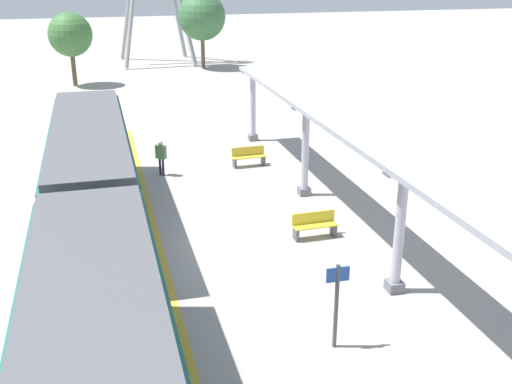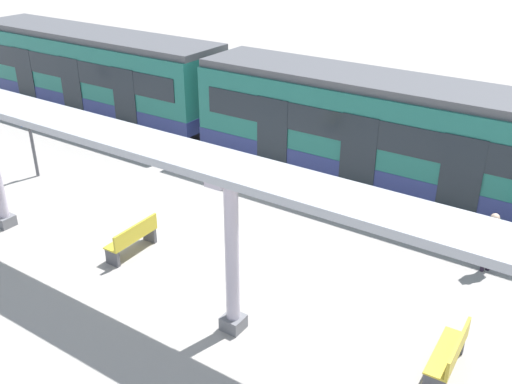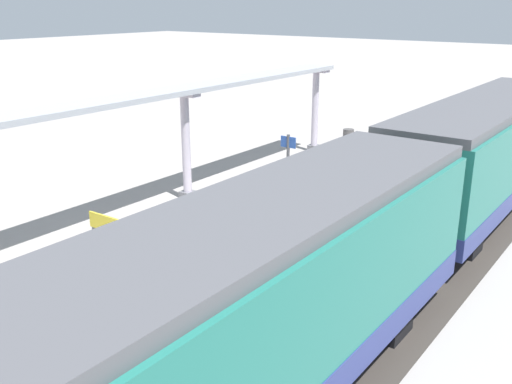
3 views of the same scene
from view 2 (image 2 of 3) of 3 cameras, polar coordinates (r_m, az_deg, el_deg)
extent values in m
plane|color=#9E9893|center=(16.52, -7.05, -2.78)|extent=(176.00, 176.00, 0.00)
cube|color=gold|center=(18.76, -0.70, 1.13)|extent=(0.44, 31.04, 0.01)
cube|color=#38332D|center=(20.15, 2.25, 2.94)|extent=(3.20, 43.04, 0.01)
cube|color=#206E62|center=(25.06, -15.35, 11.40)|extent=(2.60, 11.67, 2.60)
cube|color=navy|center=(25.32, -15.07, 9.17)|extent=(2.63, 11.69, 0.55)
cube|color=#515156|center=(24.75, -15.74, 14.57)|extent=(2.39, 11.67, 0.24)
cube|color=#1E262D|center=(24.18, -17.78, 11.34)|extent=(0.03, 10.74, 0.84)
cube|color=#1E262D|center=(26.60, -21.68, 10.77)|extent=(0.04, 1.10, 2.00)
cube|color=#1E262D|center=(24.31, -17.61, 10.06)|extent=(0.04, 1.10, 2.00)
cube|color=#1E262D|center=(22.17, -12.74, 9.15)|extent=(0.04, 1.10, 2.00)
cube|color=black|center=(22.92, -8.61, 6.45)|extent=(2.21, 0.90, 0.64)
cube|color=black|center=(28.32, -20.05, 8.99)|extent=(2.21, 0.90, 0.64)
cube|color=#206E62|center=(17.99, 11.79, 6.11)|extent=(2.60, 11.67, 2.60)
cube|color=navy|center=(18.36, 11.50, 3.11)|extent=(2.63, 11.69, 0.55)
cube|color=#515156|center=(17.57, 12.22, 10.46)|extent=(2.39, 11.67, 0.24)
cube|color=#1E262D|center=(16.74, 10.09, 5.88)|extent=(0.03, 10.74, 0.84)
cube|color=#1E262D|center=(18.22, 1.58, 6.09)|extent=(0.04, 1.10, 2.00)
cube|color=#1E262D|center=(16.94, 9.94, 4.10)|extent=(0.04, 1.10, 2.00)
cube|color=#1E262D|center=(16.09, 19.36, 1.74)|extent=(0.04, 1.10, 2.00)
cube|color=black|center=(17.69, 22.43, -1.50)|extent=(2.21, 0.90, 0.64)
cube|color=black|center=(20.16, 1.61, 3.94)|extent=(2.21, 0.90, 0.64)
cube|color=slate|center=(17.49, -23.24, -2.60)|extent=(0.44, 0.44, 0.30)
cube|color=slate|center=(12.46, -2.21, -12.59)|extent=(0.44, 0.44, 0.30)
cylinder|color=#B9AFC0|center=(11.45, -2.36, -5.83)|extent=(0.28, 0.28, 3.16)
cube|color=#B9AFC0|center=(10.68, -2.52, 1.65)|extent=(1.10, 0.36, 0.12)
cube|color=#A8AAB2|center=(13.17, -16.37, 6.09)|extent=(1.20, 24.71, 0.16)
cube|color=gold|center=(11.85, 18.06, -14.70)|extent=(1.52, 0.50, 0.04)
cube|color=gold|center=(11.69, 19.12, -14.12)|extent=(1.50, 0.12, 0.40)
cube|color=#4C4C51|center=(12.51, 18.74, -13.69)|extent=(0.12, 0.40, 0.42)
cube|color=gold|center=(15.06, -12.09, -4.36)|extent=(1.51, 0.48, 0.04)
cube|color=gold|center=(14.83, -11.64, -3.84)|extent=(1.50, 0.10, 0.40)
cube|color=#4C4C51|center=(14.79, -13.80, -6.21)|extent=(0.11, 0.40, 0.42)
cube|color=#4C4C51|center=(15.58, -10.33, -4.05)|extent=(0.11, 0.40, 0.42)
cylinder|color=#4C4C51|center=(19.98, -20.95, 4.36)|extent=(0.10, 0.10, 2.20)
cube|color=#284C9E|center=(19.71, -21.34, 6.65)|extent=(0.56, 0.04, 0.36)
cylinder|color=#271E2E|center=(15.16, 21.85, -5.84)|extent=(0.10, 0.10, 0.77)
cylinder|color=#271E2E|center=(15.07, 21.36, -5.94)|extent=(0.10, 0.10, 0.77)
cube|color=#456941|center=(14.79, 22.03, -3.67)|extent=(0.47, 0.45, 0.58)
sphere|color=beige|center=(14.61, 22.29, -2.34)|extent=(0.21, 0.21, 0.21)
camera|label=1|loc=(31.21, -29.25, 24.62)|focal=42.94mm
camera|label=3|loc=(20.41, 34.44, 17.17)|focal=40.18mm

